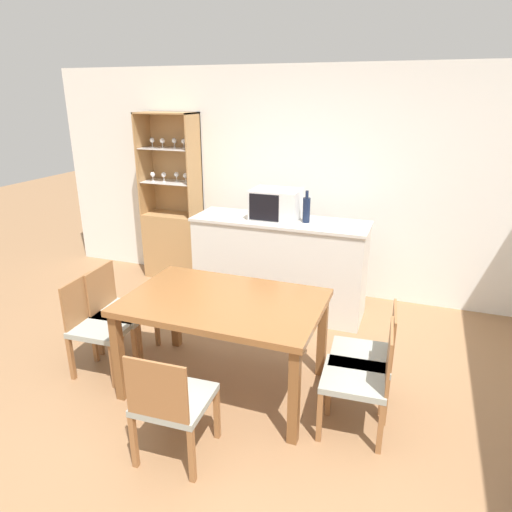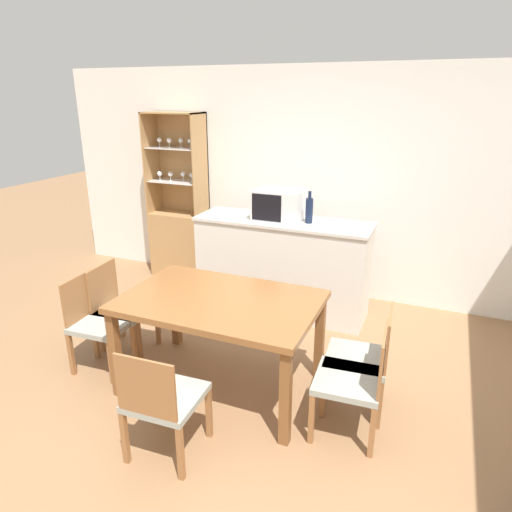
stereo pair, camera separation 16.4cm
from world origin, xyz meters
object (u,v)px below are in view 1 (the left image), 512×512
dining_chair_side_right_far (367,356)px  microwave (276,204)px  display_cabinet (174,231)px  dining_table (224,310)px  dining_chair_side_right_near (361,377)px  dining_chair_side_left_near (99,325)px  wine_bottle (306,209)px  dining_chair_side_left_far (120,311)px  dining_chair_head_near (172,402)px

dining_chair_side_right_far → microwave: microwave is taller
microwave → display_cabinet: bearing=162.4°
dining_table → dining_chair_side_right_near: size_ratio=1.84×
dining_chair_side_left_near → dining_chair_side_right_far: (2.16, 0.30, 0.00)m
dining_chair_side_right_near → display_cabinet: bearing=47.7°
dining_chair_side_right_far → wine_bottle: 1.73m
dining_chair_side_left_near → dining_chair_side_left_far: (0.00, 0.29, 0.00)m
dining_table → dining_chair_side_left_near: 1.12m
display_cabinet → dining_chair_head_near: bearing=-60.5°
dining_chair_head_near → display_cabinet: bearing=116.8°
dining_chair_side_right_near → wine_bottle: bearing=23.1°
dining_chair_head_near → dining_chair_side_left_far: bearing=135.7°
dining_chair_side_right_near → microwave: (-1.15, 1.65, 0.75)m
dining_chair_side_left_near → dining_chair_side_right_far: size_ratio=1.00×
dining_chair_side_right_near → dining_chair_side_left_far: size_ratio=1.00×
dining_table → dining_chair_head_near: dining_chair_head_near is taller
dining_chair_side_right_far → dining_chair_side_left_far: same height
display_cabinet → dining_chair_side_right_near: size_ratio=2.51×
dining_chair_side_right_near → dining_chair_side_left_far: (-2.16, 0.29, 0.00)m
dining_chair_side_right_far → dining_table: bearing=93.4°
display_cabinet → dining_chair_side_right_far: bearing=-34.5°
display_cabinet → microwave: bearing=-17.6°
display_cabinet → dining_chair_side_left_near: bearing=-76.8°
dining_chair_side_right_far → dining_chair_head_near: bearing=127.4°
dining_chair_side_right_far → wine_bottle: size_ratio=2.52×
dining_chair_side_right_near → dining_chair_side_right_far: bearing=-3.7°
dining_chair_side_right_near → dining_chair_side_left_far: bearing=78.7°
dining_chair_side_right_far → display_cabinet: bearing=51.0°
microwave → dining_chair_side_right_near: bearing=-55.0°
dining_table → dining_chair_side_left_far: 1.12m
display_cabinet → dining_chair_side_right_far: (2.66, -1.83, -0.17)m
dining_table → microwave: bearing=92.7°
dining_chair_side_left_far → wine_bottle: 2.03m
display_cabinet → dining_chair_head_near: size_ratio=2.51×
dining_chair_side_left_near → dining_table: bearing=94.4°
dining_chair_side_right_near → dining_table: bearing=78.7°
dining_chair_side_left_near → wine_bottle: bearing=137.2°
dining_chair_side_left_far → microwave: 1.85m
dining_chair_side_left_far → microwave: (1.01, 1.36, 0.75)m
dining_chair_side_left_far → microwave: bearing=139.2°
dining_chair_side_right_near → microwave: size_ratio=1.68×
dining_chair_side_right_far → dining_chair_head_near: same height
dining_table → dining_chair_side_right_near: dining_chair_side_right_near is taller
dining_chair_side_right_near → dining_chair_side_left_far: 2.18m
dining_chair_side_right_far → wine_bottle: bearing=27.2°
dining_chair_side_left_near → microwave: bearing=145.1°
display_cabinet → dining_chair_side_right_near: (2.66, -2.13, -0.17)m
dining_chair_side_right_near → dining_chair_head_near: 1.27m
display_cabinet → dining_chair_side_left_near: (0.50, -2.13, -0.17)m
dining_chair_side_right_far → wine_bottle: (-0.82, 1.34, 0.73)m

